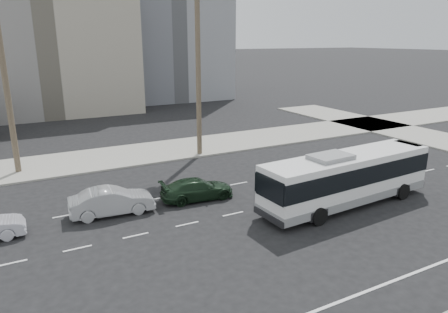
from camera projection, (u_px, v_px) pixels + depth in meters
ground at (311, 197)px, 27.39m from camera, size 700.00×700.00×0.00m
sidewalk_north at (209, 145)px, 40.51m from camera, size 120.00×7.00×0.15m
midrise_beige_west at (40, 47)px, 57.62m from camera, size 24.00×18.00×18.00m
midrise_gray_center at (158, 22)px, 71.47m from camera, size 20.00×20.00×26.00m
highrise_far at (142, 7)px, 271.09m from camera, size 22.00×22.00×60.00m
city_bus at (347, 177)px, 25.62m from camera, size 12.43×3.48×3.53m
car_a at (197, 189)px, 26.81m from camera, size 2.36×4.96×1.40m
car_b at (112, 201)px, 24.49m from camera, size 2.15×5.09×1.63m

